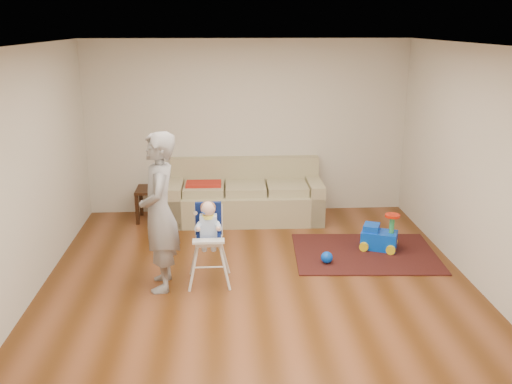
{
  "coord_description": "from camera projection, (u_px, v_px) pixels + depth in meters",
  "views": [
    {
      "loc": [
        -0.38,
        -6.04,
        2.92
      ],
      "look_at": [
        0.0,
        0.4,
        1.0
      ],
      "focal_mm": 40.0,
      "sensor_mm": 36.0,
      "label": 1
    }
  ],
  "objects": [
    {
      "name": "adult",
      "position": [
        159.0,
        212.0,
        6.32
      ],
      "size": [
        0.48,
        0.69,
        1.81
      ],
      "primitive_type": "imported",
      "rotation": [
        0.0,
        0.0,
        -1.5
      ],
      "color": "gray",
      "rests_on": "ground"
    },
    {
      "name": "area_rug",
      "position": [
        365.0,
        253.0,
        7.5
      ],
      "size": [
        1.92,
        1.48,
        0.01
      ],
      "primitive_type": "cube",
      "rotation": [
        0.0,
        0.0,
        -0.06
      ],
      "color": "black",
      "rests_on": "ground"
    },
    {
      "name": "ground",
      "position": [
        258.0,
        284.0,
        6.64
      ],
      "size": [
        5.5,
        5.5,
        0.0
      ],
      "primitive_type": "plane",
      "color": "#4E280D",
      "rests_on": "ground"
    },
    {
      "name": "room_envelope",
      "position": [
        255.0,
        117.0,
        6.6
      ],
      "size": [
        5.04,
        5.52,
        2.72
      ],
      "color": "beige",
      "rests_on": "ground"
    },
    {
      "name": "ride_on_toy",
      "position": [
        380.0,
        231.0,
        7.58
      ],
      "size": [
        0.55,
        0.48,
        0.5
      ],
      "primitive_type": null,
      "rotation": [
        0.0,
        0.0,
        -0.39
      ],
      "color": "blue",
      "rests_on": "area_rug"
    },
    {
      "name": "high_chair",
      "position": [
        209.0,
        244.0,
        6.55
      ],
      "size": [
        0.47,
        0.47,
        1.0
      ],
      "rotation": [
        0.0,
        0.0,
        0.01
      ],
      "color": "silver",
      "rests_on": "ground"
    },
    {
      "name": "sofa",
      "position": [
        245.0,
        191.0,
        8.71
      ],
      "size": [
        2.34,
        0.98,
        0.9
      ],
      "rotation": [
        0.0,
        0.0,
        -0.01
      ],
      "color": "tan",
      "rests_on": "ground"
    },
    {
      "name": "toy_ball",
      "position": [
        327.0,
        257.0,
        7.16
      ],
      "size": [
        0.15,
        0.15,
        0.15
      ],
      "primitive_type": "sphere",
      "color": "blue",
      "rests_on": "area_rug"
    },
    {
      "name": "side_table",
      "position": [
        154.0,
        204.0,
        8.74
      ],
      "size": [
        0.5,
        0.5,
        0.5
      ],
      "primitive_type": null,
      "color": "black",
      "rests_on": "ground"
    }
  ]
}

